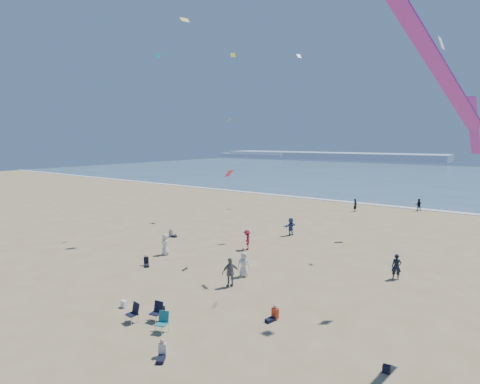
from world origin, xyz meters
The scene contains 12 objects.
ground centered at (0.00, 0.00, 0.00)m, with size 220.00×220.00×0.00m, color tan.
ocean centered at (0.00, 95.00, 0.03)m, with size 220.00×100.00×0.06m, color #476B84.
surf_line centered at (0.00, 45.00, 0.04)m, with size 220.00×1.20×0.08m, color white.
headland_far centered at (-60.00, 170.00, 1.60)m, with size 110.00×20.00×3.20m, color #7A8EA8.
headland_near centered at (-100.00, 165.00, 1.00)m, with size 40.00×14.00×2.00m, color #7A8EA8.
standing_flyers centered at (6.19, 15.73, 0.86)m, with size 26.56×47.69×1.89m.
seated_group centered at (-0.37, 4.34, 0.42)m, with size 19.35×23.70×0.84m.
chair_cluster centered at (0.71, 1.96, 0.50)m, with size 2.72×1.48×1.00m.
white_tote centered at (-2.07, 2.50, 0.20)m, with size 0.35×0.20×0.40m, color white.
black_backpack centered at (0.15, 3.28, 0.19)m, with size 0.30×0.22×0.38m, color black.
navy_bag centered at (11.49, 4.88, 0.17)m, with size 0.28×0.18×0.34m, color black.
kites_aloft centered at (8.68, 12.98, 14.73)m, with size 35.30×43.40×28.95m.
Camera 1 is at (14.82, -9.86, 9.29)m, focal length 28.00 mm.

